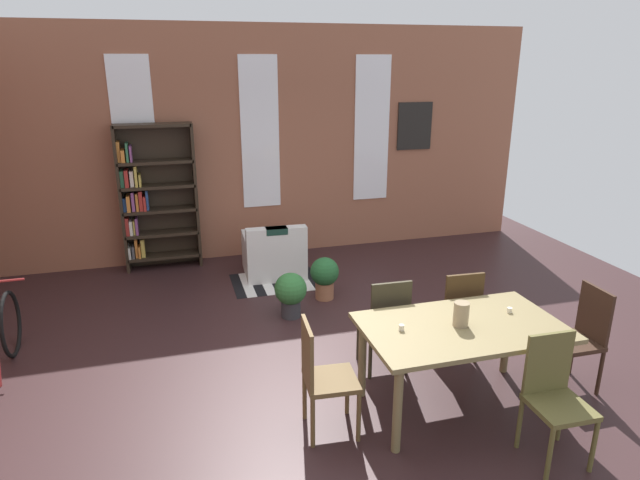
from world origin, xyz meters
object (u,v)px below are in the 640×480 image
(dining_chair_near_right, at_px, (554,394))
(dining_table, at_px, (462,335))
(dining_chair_head_left, at_px, (322,374))
(armchair_white, at_px, (274,255))
(dining_chair_far_right, at_px, (457,312))
(dining_chair_far_left, at_px, (386,322))
(dining_chair_head_right, at_px, (581,335))
(bookshelf_tall, at_px, (153,198))
(vase_on_table, at_px, (461,314))
(potted_plant_by_shelf, at_px, (291,292))
(potted_plant_corner, at_px, (325,275))

(dining_chair_near_right, bearing_deg, dining_table, 117.66)
(dining_chair_head_left, height_order, armchair_white, dining_chair_head_left)
(dining_chair_far_right, distance_m, armchair_white, 3.01)
(dining_chair_far_left, bearing_deg, dining_table, -62.30)
(dining_chair_head_left, relative_size, dining_chair_head_right, 1.00)
(dining_chair_near_right, xyz_separation_m, bookshelf_tall, (-2.80, 4.86, 0.50))
(vase_on_table, height_order, dining_chair_far_right, vase_on_table)
(dining_table, height_order, potted_plant_by_shelf, dining_table)
(dining_chair_far_right, relative_size, bookshelf_tall, 0.47)
(dining_chair_far_right, bearing_deg, dining_chair_head_right, -40.55)
(vase_on_table, relative_size, dining_chair_near_right, 0.21)
(dining_table, height_order, potted_plant_corner, dining_table)
(dining_chair_head_right, distance_m, dining_chair_far_right, 1.09)
(dining_chair_head_right, height_order, dining_chair_far_right, same)
(dining_chair_far_right, bearing_deg, potted_plant_corner, 115.01)
(dining_chair_near_right, distance_m, dining_chair_far_left, 1.60)
(dining_chair_far_left, relative_size, potted_plant_by_shelf, 1.79)
(potted_plant_corner, bearing_deg, dining_chair_head_left, -106.77)
(dining_chair_near_right, height_order, dining_chair_far_right, same)
(dining_chair_head_right, bearing_deg, dining_chair_near_right, -139.37)
(potted_plant_by_shelf, bearing_deg, dining_chair_head_left, -96.15)
(vase_on_table, height_order, dining_chair_far_left, vase_on_table)
(vase_on_table, height_order, potted_plant_by_shelf, vase_on_table)
(dining_chair_head_left, height_order, dining_chair_head_right, same)
(dining_table, height_order, dining_chair_head_left, dining_chair_head_left)
(dining_table, xyz_separation_m, potted_plant_corner, (-0.45, 2.46, -0.38))
(bookshelf_tall, bearing_deg, dining_chair_far_left, -59.19)
(dining_chair_far_left, bearing_deg, dining_chair_head_left, -139.51)
(dining_chair_far_left, bearing_deg, dining_chair_near_right, -62.32)
(dining_chair_head_right, bearing_deg, dining_table, 179.94)
(dining_chair_head_left, height_order, potted_plant_corner, dining_chair_head_left)
(dining_table, xyz_separation_m, dining_chair_far_right, (0.36, 0.71, -0.17))
(armchair_white, xyz_separation_m, potted_plant_corner, (0.44, -0.98, 0.03))
(dining_table, bearing_deg, potted_plant_by_shelf, 115.05)
(dining_chair_near_right, relative_size, armchair_white, 1.14)
(dining_chair_head_right, xyz_separation_m, dining_chair_far_right, (-0.83, 0.71, 0.00))
(vase_on_table, height_order, armchair_white, vase_on_table)
(dining_chair_head_right, bearing_deg, dining_chair_head_left, 179.83)
(dining_chair_far_right, distance_m, potted_plant_corner, 1.95)
(potted_plant_by_shelf, bearing_deg, potted_plant_corner, 36.74)
(vase_on_table, relative_size, bookshelf_tall, 0.10)
(dining_chair_far_left, distance_m, dining_chair_far_right, 0.74)
(dining_table, relative_size, dining_chair_head_left, 1.72)
(dining_table, distance_m, dining_chair_head_right, 1.20)
(dining_chair_head_left, height_order, potted_plant_by_shelf, dining_chair_head_left)
(bookshelf_tall, relative_size, potted_plant_corner, 3.80)
(dining_chair_far_right, relative_size, potted_plant_by_shelf, 1.79)
(armchair_white, height_order, potted_plant_corner, armchair_white)
(potted_plant_corner, bearing_deg, dining_table, -79.57)
(potted_plant_by_shelf, distance_m, potted_plant_corner, 0.64)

